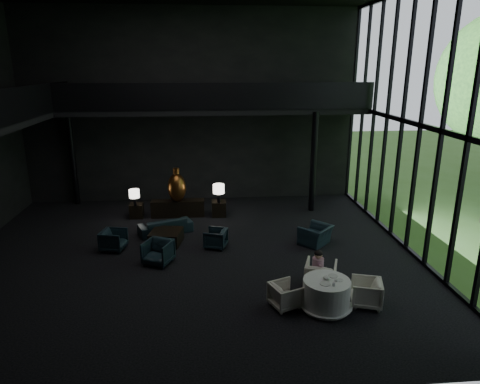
{
  "coord_description": "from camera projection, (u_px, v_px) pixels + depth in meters",
  "views": [
    {
      "loc": [
        0.47,
        -12.3,
        5.75
      ],
      "look_at": [
        1.57,
        0.5,
        1.9
      ],
      "focal_mm": 32.0,
      "sensor_mm": 36.0,
      "label": 1
    }
  ],
  "objects": [
    {
      "name": "floor",
      "position": [
        191.0,
        256.0,
        13.36
      ],
      "size": [
        14.0,
        12.0,
        0.02
      ],
      "primitive_type": "cube",
      "color": "black",
      "rests_on": "ground"
    },
    {
      "name": "wall_back",
      "position": [
        192.0,
        108.0,
        17.94
      ],
      "size": [
        14.0,
        0.04,
        8.0
      ],
      "primitive_type": "cube",
      "color": "black",
      "rests_on": "ground"
    },
    {
      "name": "wall_front",
      "position": [
        174.0,
        184.0,
        6.48
      ],
      "size": [
        14.0,
        0.04,
        8.0
      ],
      "primitive_type": "cube",
      "color": "black",
      "rests_on": "ground"
    },
    {
      "name": "curtain_wall",
      "position": [
        421.0,
        125.0,
        12.77
      ],
      "size": [
        0.2,
        12.0,
        8.0
      ],
      "primitive_type": null,
      "color": "black",
      "rests_on": "ground"
    },
    {
      "name": "mezzanine_back",
      "position": [
        216.0,
        110.0,
        17.06
      ],
      "size": [
        12.0,
        2.0,
        0.25
      ],
      "primitive_type": "cube",
      "color": "black",
      "rests_on": "wall_back"
    },
    {
      "name": "railing_left",
      "position": [
        1.0,
        108.0,
        11.63
      ],
      "size": [
        0.06,
        12.0,
        1.0
      ],
      "primitive_type": "cube",
      "color": "black",
      "rests_on": "mezzanine_left"
    },
    {
      "name": "railing_back",
      "position": [
        217.0,
        96.0,
        15.94
      ],
      "size": [
        12.0,
        0.06,
        1.0
      ],
      "primitive_type": "cube",
      "color": "black",
      "rests_on": "mezzanine_back"
    },
    {
      "name": "column_nw",
      "position": [
        73.0,
        158.0,
        17.82
      ],
      "size": [
        0.24,
        0.24,
        4.0
      ],
      "primitive_type": "cylinder",
      "color": "black",
      "rests_on": "floor"
    },
    {
      "name": "column_ne",
      "position": [
        313.0,
        162.0,
        16.99
      ],
      "size": [
        0.24,
        0.24,
        4.0
      ],
      "primitive_type": "cylinder",
      "color": "black",
      "rests_on": "floor"
    },
    {
      "name": "console",
      "position": [
        178.0,
        208.0,
        16.76
      ],
      "size": [
        2.06,
        0.47,
        0.66
      ],
      "primitive_type": "cube",
      "color": "black",
      "rests_on": "floor"
    },
    {
      "name": "bronze_urn",
      "position": [
        177.0,
        187.0,
        16.4
      ],
      "size": [
        0.7,
        0.7,
        1.31
      ],
      "color": "olive",
      "rests_on": "console"
    },
    {
      "name": "side_table_left",
      "position": [
        137.0,
        211.0,
        16.65
      ],
      "size": [
        0.5,
        0.5,
        0.55
      ],
      "primitive_type": "cube",
      "color": "black",
      "rests_on": "floor"
    },
    {
      "name": "table_lamp_left",
      "position": [
        134.0,
        194.0,
        16.18
      ],
      "size": [
        0.39,
        0.39,
        0.65
      ],
      "color": "black",
      "rests_on": "side_table_left"
    },
    {
      "name": "side_table_right",
      "position": [
        219.0,
        208.0,
        16.83
      ],
      "size": [
        0.55,
        0.55,
        0.6
      ],
      "primitive_type": "cube",
      "color": "black",
      "rests_on": "floor"
    },
    {
      "name": "table_lamp_right",
      "position": [
        219.0,
        190.0,
        16.43
      ],
      "size": [
        0.44,
        0.44,
        0.73
      ],
      "color": "black",
      "rests_on": "side_table_right"
    },
    {
      "name": "sofa",
      "position": [
        165.0,
        224.0,
        15.1
      ],
      "size": [
        1.71,
        1.06,
        0.64
      ],
      "primitive_type": "imported",
      "rotation": [
        0.0,
        0.0,
        3.52
      ],
      "color": "#183749",
      "rests_on": "floor"
    },
    {
      "name": "lounge_armchair_west",
      "position": [
        114.0,
        240.0,
        13.71
      ],
      "size": [
        0.77,
        0.8,
        0.7
      ],
      "primitive_type": "imported",
      "rotation": [
        0.0,
        0.0,
        1.36
      ],
      "color": "#1B2C34",
      "rests_on": "floor"
    },
    {
      "name": "lounge_armchair_east",
      "position": [
        216.0,
        239.0,
        13.91
      ],
      "size": [
        0.7,
        0.73,
        0.6
      ],
      "primitive_type": "imported",
      "rotation": [
        0.0,
        0.0,
        -1.88
      ],
      "color": "#172637",
      "rests_on": "floor"
    },
    {
      "name": "lounge_armchair_south",
      "position": [
        158.0,
        251.0,
        12.76
      ],
      "size": [
        1.0,
        0.98,
        0.8
      ],
      "primitive_type": "imported",
      "rotation": [
        0.0,
        0.0,
        -0.42
      ],
      "color": "#192330",
      "rests_on": "floor"
    },
    {
      "name": "window_armchair",
      "position": [
        316.0,
        233.0,
        14.13
      ],
      "size": [
        1.05,
        1.05,
        0.79
      ],
      "primitive_type": "imported",
      "rotation": [
        0.0,
        0.0,
        -2.35
      ],
      "color": "#112839",
      "rests_on": "floor"
    },
    {
      "name": "coffee_table",
      "position": [
        166.0,
        237.0,
        14.25
      ],
      "size": [
        1.15,
        1.15,
        0.44
      ],
      "primitive_type": "cube",
      "rotation": [
        0.0,
        0.0,
        -0.18
      ],
      "color": "black",
      "rests_on": "floor"
    },
    {
      "name": "dining_table",
      "position": [
        326.0,
        296.0,
        10.43
      ],
      "size": [
        1.3,
        1.3,
        0.75
      ],
      "color": "white",
      "rests_on": "floor"
    },
    {
      "name": "dining_chair_north",
      "position": [
        321.0,
        273.0,
        11.35
      ],
      "size": [
        1.05,
        1.02,
        0.85
      ],
      "primitive_type": "imported",
      "rotation": [
        0.0,
        0.0,
        2.78
      ],
      "color": "beige",
      "rests_on": "floor"
    },
    {
      "name": "dining_chair_east",
      "position": [
        366.0,
        292.0,
        10.56
      ],
      "size": [
        0.8,
        0.83,
        0.69
      ],
      "primitive_type": "imported",
      "rotation": [
        0.0,
        0.0,
        -1.86
      ],
      "color": "#BEB49C",
      "rests_on": "floor"
    },
    {
      "name": "dining_chair_west",
      "position": [
        285.0,
        295.0,
        10.49
      ],
      "size": [
        0.73,
        0.75,
        0.61
      ],
      "primitive_type": "imported",
      "rotation": [
        0.0,
        0.0,
        1.95
      ],
      "color": "beige",
      "rests_on": "floor"
    },
    {
      "name": "child",
      "position": [
        318.0,
        262.0,
        11.21
      ],
      "size": [
        0.3,
        0.3,
        0.64
      ],
      "rotation": [
        0.0,
        0.0,
        3.14
      ],
      "color": "#D593B6",
      "rests_on": "dining_chair_north"
    },
    {
      "name": "plate_a",
      "position": [
        325.0,
        284.0,
        10.13
      ],
      "size": [
        0.3,
        0.3,
        0.02
      ],
      "primitive_type": "cylinder",
      "rotation": [
        0.0,
        0.0,
        0.17
      ],
      "color": "white",
      "rests_on": "dining_table"
    },
    {
      "name": "plate_b",
      "position": [
        333.0,
        276.0,
        10.5
      ],
      "size": [
        0.27,
        0.27,
        0.02
      ],
      "primitive_type": "cylinder",
      "rotation": [
        0.0,
        0.0,
        0.14
      ],
      "color": "white",
      "rests_on": "dining_table"
    },
    {
      "name": "saucer",
      "position": [
        340.0,
        280.0,
        10.3
      ],
      "size": [
        0.17,
        0.17,
        0.01
      ],
      "primitive_type": "cylinder",
      "rotation": [
        0.0,
        0.0,
        -0.07
      ],
      "color": "white",
      "rests_on": "dining_table"
    },
    {
      "name": "coffee_cup",
      "position": [
        336.0,
        280.0,
        10.25
      ],
      "size": [
        0.08,
        0.08,
        0.06
      ],
      "primitive_type": "cylinder",
      "rotation": [
        0.0,
        0.0,
        -0.0
      ],
      "color": "white",
      "rests_on": "saucer"
    },
    {
      "name": "cereal_bowl",
      "position": [
        327.0,
        278.0,
        10.34
      ],
      "size": [
        0.17,
        0.17,
        0.08
      ],
      "primitive_type": "ellipsoid",
      "color": "white",
      "rests_on": "dining_table"
    },
    {
      "name": "cream_pot",
      "position": [
        334.0,
        285.0,
        10.02
      ],
      "size": [
        0.07,
        0.07,
        0.07
      ],
      "primitive_type": "cylinder",
      "rotation": [
        0.0,
        0.0,
        0.14
      ],
      "color": "#99999E",
      "rests_on": "dining_table"
    }
  ]
}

